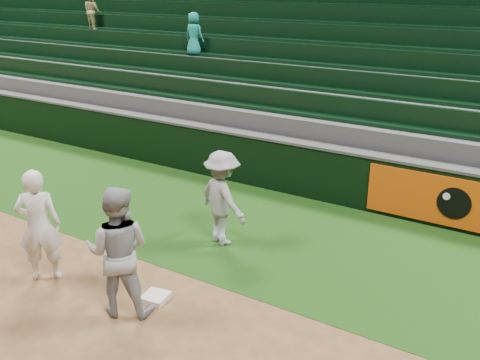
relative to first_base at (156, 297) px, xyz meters
name	(u,v)px	position (x,y,z in m)	size (l,w,h in m)	color
ground	(149,301)	(-0.07, -0.09, -0.04)	(70.00, 70.00, 0.00)	brown
foul_grass	(249,228)	(-0.07, 2.91, -0.04)	(36.00, 4.20, 0.01)	#14370D
first_base	(156,297)	(0.00, 0.00, 0.00)	(0.37, 0.37, 0.08)	silver
first_baseman	(39,225)	(-1.97, -0.46, 0.91)	(0.69, 0.46, 1.90)	white
baserunner	(118,251)	(-0.22, -0.47, 0.95)	(0.96, 0.75, 1.98)	#999BA3
base_coach	(222,198)	(-0.19, 2.15, 0.86)	(1.15, 0.66, 1.78)	#8F929B
field_wall	(301,168)	(-0.04, 5.11, 0.59)	(36.00, 0.45, 1.25)	black
stadium_seating	(361,93)	(-0.06, 8.88, 1.66)	(36.00, 5.95, 5.64)	#3B3B3E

